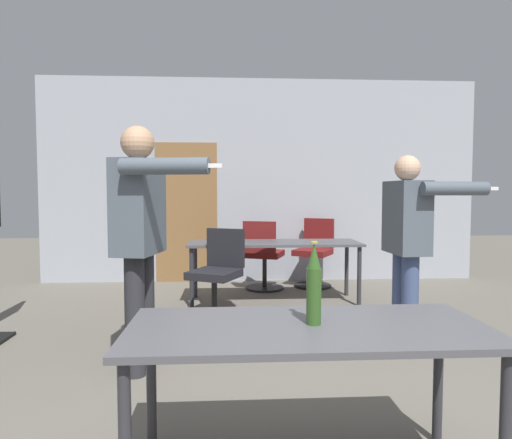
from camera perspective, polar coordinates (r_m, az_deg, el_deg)
The scene contains 9 objects.
back_wall at distance 6.82m, azimuth 0.39°, elevation 4.78°, with size 6.45×0.12×2.99m.
conference_table_near at distance 2.13m, azimuth 6.48°, elevation -15.00°, with size 1.61×0.71×0.73m.
conference_table_far at distance 5.49m, azimuth 2.26°, elevation -3.50°, with size 2.05×0.69×0.73m.
person_right_polo at distance 4.15m, azimuth 18.45°, elevation -1.52°, with size 0.78×0.69×1.64m.
person_left_plaid at distance 3.42m, azimuth -14.21°, elevation -0.66°, with size 0.79×0.79×1.80m.
office_chair_far_left at distance 4.89m, azimuth -4.81°, elevation -7.08°, with size 0.63×0.67×0.93m.
office_chair_side_rolled at distance 6.17m, azimuth 0.89°, elevation -4.75°, with size 0.60×0.64×0.94m.
office_chair_far_right at distance 6.51m, azimuth 7.33°, elevation -4.33°, with size 0.65×0.67×0.95m.
beer_bottle at distance 2.08m, azimuth 7.24°, elevation -8.17°, with size 0.07×0.07×0.38m.
Camera 1 is at (-0.48, -1.50, 1.32)m, focal length 32.00 mm.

